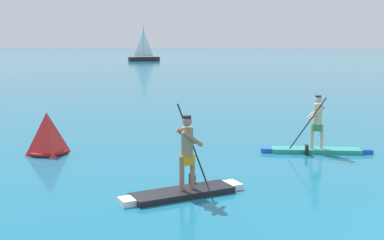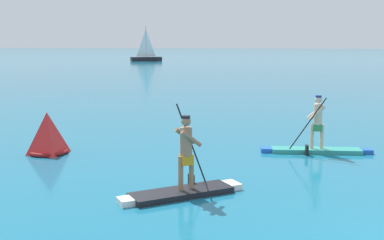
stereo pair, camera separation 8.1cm
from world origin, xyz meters
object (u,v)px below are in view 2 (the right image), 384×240
(paddleboarder_near_left, at_px, (183,180))
(sailboat_left_horizon, at_px, (146,57))
(paddleboarder_mid_center, at_px, (316,141))
(race_marker_buoy, at_px, (48,135))

(paddleboarder_near_left, bearing_deg, sailboat_left_horizon, 69.32)
(paddleboarder_near_left, bearing_deg, paddleboarder_mid_center, 19.52)
(paddleboarder_near_left, height_order, sailboat_left_horizon, sailboat_left_horizon)
(paddleboarder_near_left, relative_size, sailboat_left_horizon, 0.44)
(paddleboarder_near_left, xyz_separation_m, race_marker_buoy, (-4.77, 3.25, 0.21))
(paddleboarder_mid_center, xyz_separation_m, sailboat_left_horizon, (-22.96, 65.12, 0.38))
(paddleboarder_near_left, xyz_separation_m, paddleboarder_mid_center, (3.19, 4.73, 0.01))
(paddleboarder_near_left, relative_size, race_marker_buoy, 1.90)
(race_marker_buoy, bearing_deg, paddleboarder_mid_center, 10.54)
(paddleboarder_mid_center, relative_size, race_marker_buoy, 2.48)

